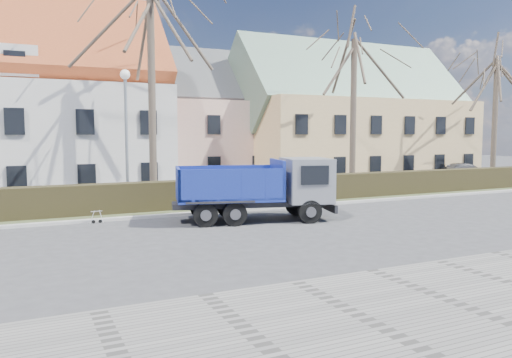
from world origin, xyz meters
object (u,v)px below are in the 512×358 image
streetlight (127,140)px  cart_frame (92,217)px  dump_truck (249,189)px  parked_car_b (466,171)px

streetlight → cart_frame: 4.48m
streetlight → cart_frame: streetlight is taller
dump_truck → parked_car_b: 24.23m
streetlight → parked_car_b: streetlight is taller
dump_truck → streetlight: (-3.89, 4.84, 1.92)m
cart_frame → parked_car_b: parked_car_b is taller
dump_truck → streetlight: streetlight is taller
streetlight → cart_frame: (-1.92, -2.77, -2.94)m
streetlight → cart_frame: bearing=-124.7°
parked_car_b → streetlight: bearing=110.4°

